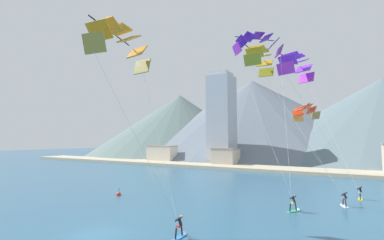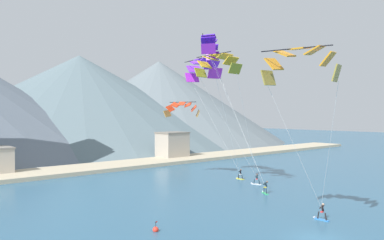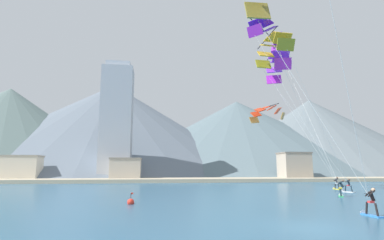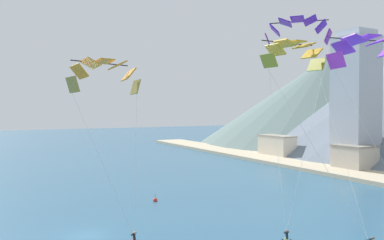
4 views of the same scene
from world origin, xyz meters
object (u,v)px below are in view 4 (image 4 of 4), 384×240
(parafoil_kite_far_left, at_px, (297,29))
(parafoil_kite_mid_center, at_px, (105,73))
(parafoil_kite_near_lead, at_px, (294,52))
(parafoil_kite_near_trail, at_px, (367,49))
(race_marker_buoy, at_px, (155,200))

(parafoil_kite_far_left, bearing_deg, parafoil_kite_mid_center, -109.48)
(parafoil_kite_near_lead, distance_m, parafoil_kite_near_trail, 7.29)
(parafoil_kite_mid_center, xyz_separation_m, race_marker_buoy, (-9.20, 8.84, -15.04))
(parafoil_kite_near_lead, height_order, parafoil_kite_near_trail, parafoil_kite_near_trail)
(parafoil_kite_near_lead, xyz_separation_m, parafoil_kite_near_trail, (3.28, 6.50, 0.33))
(parafoil_kite_near_lead, xyz_separation_m, parafoil_kite_far_left, (-0.51, 0.90, 2.45))
(parafoil_kite_far_left, bearing_deg, parafoil_kite_near_lead, -60.26)
(parafoil_kite_far_left, distance_m, race_marker_buoy, 26.79)
(parafoil_kite_near_lead, distance_m, race_marker_buoy, 25.04)
(parafoil_kite_near_lead, relative_size, parafoil_kite_mid_center, 1.14)
(parafoil_kite_near_trail, xyz_separation_m, race_marker_buoy, (-19.36, -14.80, -17.64))
(race_marker_buoy, bearing_deg, parafoil_kite_mid_center, -43.86)
(parafoil_kite_near_lead, bearing_deg, parafoil_kite_mid_center, -111.91)
(race_marker_buoy, bearing_deg, parafoil_kite_far_left, 30.55)
(parafoil_kite_near_trail, xyz_separation_m, parafoil_kite_mid_center, (-10.17, -23.63, -2.60))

